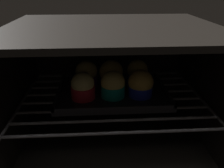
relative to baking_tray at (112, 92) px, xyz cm
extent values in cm
cube|color=black|center=(0.00, -1.22, -15.44)|extent=(59.00, 47.00, 1.50)
cube|color=black|center=(0.00, -1.22, 20.06)|extent=(59.00, 47.00, 1.50)
cube|color=black|center=(0.00, 21.53, 2.31)|extent=(59.00, 1.50, 34.00)
cube|color=black|center=(-28.75, -1.22, 2.31)|extent=(1.50, 47.00, 34.00)
cube|color=black|center=(28.75, -1.22, 2.31)|extent=(1.50, 47.00, 34.00)
cylinder|color=#4C494C|center=(0.00, -20.22, -1.09)|extent=(54.00, 0.80, 0.80)
cylinder|color=#4C494C|center=(0.00, -14.79, -1.09)|extent=(54.00, 0.80, 0.80)
cylinder|color=#4C494C|center=(0.00, -9.36, -1.09)|extent=(54.00, 0.80, 0.80)
cylinder|color=#4C494C|center=(0.00, -3.94, -1.09)|extent=(54.00, 0.80, 0.80)
cylinder|color=#4C494C|center=(0.00, 1.49, -1.09)|extent=(54.00, 0.80, 0.80)
cylinder|color=#4C494C|center=(0.00, 6.92, -1.09)|extent=(54.00, 0.80, 0.80)
cylinder|color=#4C494C|center=(0.00, 12.35, -1.09)|extent=(54.00, 0.80, 0.80)
cylinder|color=#4C494C|center=(0.00, 17.78, -1.09)|extent=(54.00, 0.80, 0.80)
cylinder|color=#4C494C|center=(-27.00, -1.22, -1.09)|extent=(0.80, 42.00, 0.80)
cylinder|color=#4C494C|center=(27.00, -1.22, -1.09)|extent=(0.80, 42.00, 0.80)
cube|color=black|center=(0.00, 0.00, -0.09)|extent=(33.34, 25.05, 1.20)
cube|color=black|center=(0.00, -12.12, 1.01)|extent=(33.34, 0.80, 1.00)
cube|color=black|center=(0.00, 12.12, 1.01)|extent=(33.34, 0.80, 1.00)
cube|color=black|center=(-16.27, 0.00, 1.01)|extent=(0.80, 25.05, 1.00)
cube|color=black|center=(16.27, 0.00, 1.01)|extent=(0.80, 25.05, 1.00)
cylinder|color=red|center=(-8.69, -4.45, 2.34)|extent=(7.05, 7.05, 3.66)
sphere|color=#E0CC7A|center=(-8.69, -4.45, 5.10)|extent=(6.70, 6.70, 6.70)
cylinder|color=#0C8C84|center=(-0.04, -4.10, 2.34)|extent=(7.05, 7.05, 3.66)
sphere|color=#DBBC60|center=(-0.04, -4.10, 4.98)|extent=(7.05, 7.05, 7.05)
sphere|color=#28702D|center=(0.86, -3.53, 7.34)|extent=(1.65, 1.65, 1.65)
cylinder|color=#1928B7|center=(8.18, -3.99, 2.34)|extent=(7.05, 7.05, 3.66)
sphere|color=gold|center=(8.18, -3.99, 4.85)|extent=(7.48, 7.48, 7.48)
cylinder|color=#7A238C|center=(-7.95, 4.34, 2.34)|extent=(7.05, 7.05, 3.66)
sphere|color=#DBBC60|center=(-7.95, 4.34, 5.38)|extent=(7.08, 7.08, 7.08)
cylinder|color=#1928B7|center=(0.07, 3.86, 2.34)|extent=(7.05, 7.05, 3.66)
sphere|color=gold|center=(0.07, 3.86, 5.20)|extent=(7.66, 7.66, 7.66)
cylinder|color=#1928B7|center=(8.53, 4.46, 2.34)|extent=(7.05, 7.05, 3.66)
sphere|color=gold|center=(8.53, 4.46, 5.50)|extent=(6.72, 6.72, 6.72)
camera|label=1|loc=(-4.15, -65.71, 31.70)|focal=37.32mm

